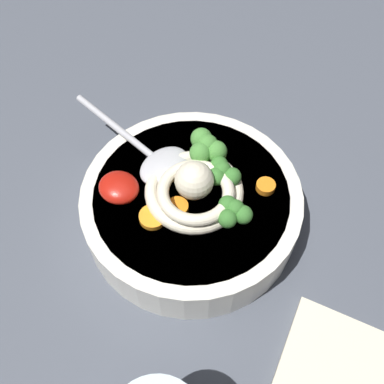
{
  "coord_description": "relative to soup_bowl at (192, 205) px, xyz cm",
  "views": [
    {
      "loc": [
        13.97,
        -20.6,
        47.86
      ],
      "look_at": [
        -1.63,
        0.12,
        9.77
      ],
      "focal_mm": 40.76,
      "sensor_mm": 36.0,
      "label": 1
    }
  ],
  "objects": [
    {
      "name": "soup_bowl",
      "position": [
        0.0,
        0.0,
        0.0
      ],
      "size": [
        23.69,
        23.69,
        5.33
      ],
      "color": "silver",
      "rests_on": "table_slab"
    },
    {
      "name": "carrot_slice_front",
      "position": [
        0.08,
        -2.64,
        2.94
      ],
      "size": [
        2.3,
        2.3,
        0.73
      ],
      "primitive_type": "cylinder",
      "color": "orange",
      "rests_on": "soup_bowl"
    },
    {
      "name": "chili_sauce_dollop",
      "position": [
        -6.01,
        -4.66,
        3.56
      ],
      "size": [
        4.39,
        3.95,
        1.98
      ],
      "primitive_type": "ellipsoid",
      "color": "#B2190F",
      "rests_on": "soup_bowl"
    },
    {
      "name": "carrot_slice_near_spoon",
      "position": [
        -1.19,
        -4.99,
        2.89
      ],
      "size": [
        2.83,
        2.83,
        0.64
      ],
      "primitive_type": "cylinder",
      "color": "orange",
      "rests_on": "soup_bowl"
    },
    {
      "name": "carrot_slice_beside_chili",
      "position": [
        5.95,
        5.06,
        2.96
      ],
      "size": [
        2.04,
        2.04,
        0.78
      ],
      "primitive_type": "cylinder",
      "color": "orange",
      "rests_on": "soup_bowl"
    },
    {
      "name": "broccoli_floret_left",
      "position": [
        1.95,
        2.85,
        4.46
      ],
      "size": [
        3.81,
        3.28,
        3.01
      ],
      "color": "#7A9E60",
      "rests_on": "soup_bowl"
    },
    {
      "name": "soup_spoon",
      "position": [
        -5.49,
        0.69,
        3.38
      ],
      "size": [
        17.49,
        6.5,
        1.6
      ],
      "rotation": [
        0.0,
        0.0,
        3.02
      ],
      "color": "#B7B7BC",
      "rests_on": "soup_bowl"
    },
    {
      "name": "broccoli_floret_rear",
      "position": [
        5.41,
        -0.62,
        4.42
      ],
      "size": [
        3.72,
        3.2,
        2.94
      ],
      "color": "#7A9E60",
      "rests_on": "soup_bowl"
    },
    {
      "name": "table_slab",
      "position": [
        1.63,
        -0.12,
        -4.98
      ],
      "size": [
        114.23,
        114.23,
        4.45
      ],
      "primitive_type": "cube",
      "color": "#474C56",
      "rests_on": "ground"
    },
    {
      "name": "noodle_pile",
      "position": [
        0.55,
        -0.44,
        4.0
      ],
      "size": [
        11.38,
        11.15,
        4.57
      ],
      "color": "beige",
      "rests_on": "soup_bowl"
    },
    {
      "name": "broccoli_floret_beside_noodles",
      "position": [
        -1.33,
        4.31,
        4.87
      ],
      "size": [
        4.64,
        3.99,
        3.67
      ],
      "color": "#7A9E60",
      "rests_on": "soup_bowl"
    }
  ]
}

